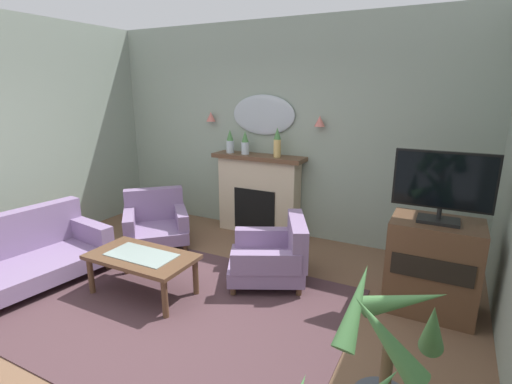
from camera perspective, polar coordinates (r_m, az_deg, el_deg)
name	(u,v)px	position (r m, az deg, el deg)	size (l,w,h in m)	color
floor	(164,324)	(3.88, -13.47, -18.58)	(6.42, 6.18, 0.10)	brown
wall_back	(281,131)	(5.52, 3.67, 9.03)	(6.42, 0.10, 2.97)	#93A393
patterned_rug	(178,308)	(3.98, -11.58, -16.59)	(3.20, 2.40, 0.01)	#4C3338
fireplace	(258,195)	(5.59, 0.37, -0.43)	(1.36, 0.36, 1.16)	beige
mantel_vase_right	(230,142)	(5.63, -3.87, 7.46)	(0.11, 0.11, 0.34)	silver
mantel_vase_centre	(245,143)	(5.51, -1.62, 7.26)	(0.11, 0.11, 0.33)	silver
mantel_vase_left	(277,142)	(5.28, 3.18, 7.37)	(0.10, 0.10, 0.40)	tan
wall_mirror	(263,115)	(5.52, 1.07, 11.38)	(0.96, 0.06, 0.56)	#B2BCC6
wall_sconce_left	(211,117)	(5.91, -6.71, 11.05)	(0.14, 0.14, 0.14)	#D17066
wall_sconce_right	(320,121)	(5.16, 9.46, 10.35)	(0.14, 0.14, 0.14)	#D17066
coffee_table	(142,260)	(4.14, -16.60, -9.66)	(1.10, 0.60, 0.45)	brown
floral_couch	(18,258)	(4.90, -31.89, -8.27)	(1.09, 1.81, 0.76)	gray
armchair_in_corner	(274,255)	(4.29, 2.75, -9.27)	(1.09, 1.08, 0.71)	gray
armchair_by_coffee_table	(156,221)	(5.48, -14.68, -4.21)	(1.14, 1.15, 0.71)	gray
tv_cabinet	(432,266)	(4.06, 24.70, -9.96)	(0.80, 0.57, 0.90)	brown
tv_flatscreen	(443,185)	(3.79, 26.01, 0.91)	(0.84, 0.24, 0.65)	black
potted_plant_corner_palm	(387,374)	(2.55, 18.85, -24.20)	(0.60, 0.59, 1.12)	#474C56
potted_plant_small_fern	(138,206)	(6.33, -17.19, -2.06)	(0.36, 0.35, 0.57)	silver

